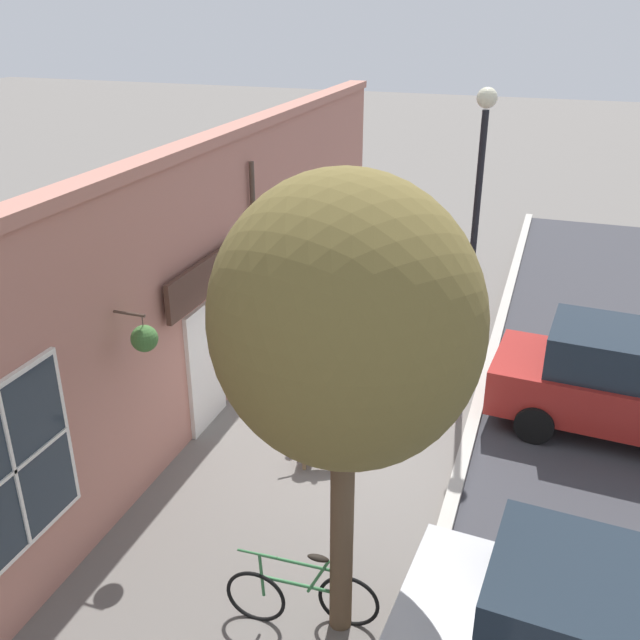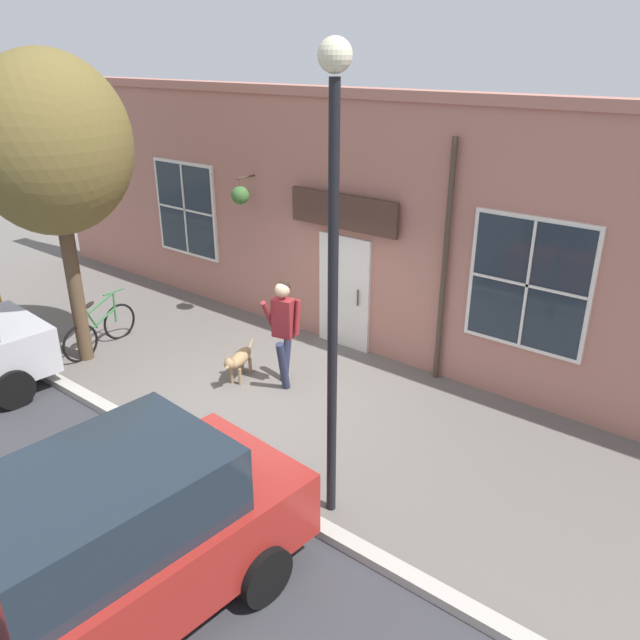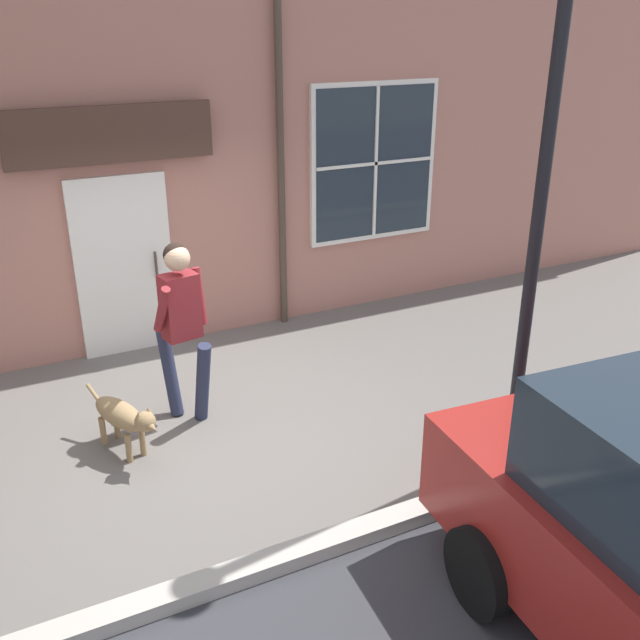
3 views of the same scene
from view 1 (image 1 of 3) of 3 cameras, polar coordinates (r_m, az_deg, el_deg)
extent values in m
plane|color=#66605B|center=(11.55, 1.37, -9.52)|extent=(90.00, 90.00, 0.00)
cube|color=#B2ADA3|center=(11.19, 11.36, -10.94)|extent=(0.20, 28.00, 0.12)
cube|color=#B27566|center=(11.35, -9.90, 2.01)|extent=(0.30, 18.00, 4.37)
cube|color=#B27566|center=(10.71, -10.78, 13.29)|extent=(0.42, 18.00, 0.16)
cube|color=white|center=(11.61, -9.20, -3.63)|extent=(0.10, 1.10, 2.10)
cube|color=#232D38|center=(11.62, -9.05, -3.87)|extent=(0.03, 0.90, 1.90)
cylinder|color=#47382D|center=(11.84, -8.03, -2.95)|extent=(0.03, 0.03, 0.30)
cube|color=#4C3328|center=(10.94, -9.25, 3.24)|extent=(0.08, 2.20, 0.60)
cylinder|color=#47382D|center=(12.81, -5.18, 3.86)|extent=(0.09, 0.09, 3.94)
cylinder|color=#47382D|center=(9.05, -15.03, 0.49)|extent=(0.44, 0.04, 0.04)
cylinder|color=#47382D|center=(9.03, -13.95, -0.70)|extent=(0.01, 0.01, 0.34)
cone|color=#2D2823|center=(9.12, -13.81, -1.95)|extent=(0.32, 0.32, 0.18)
sphere|color=#3D6B33|center=(9.08, -13.87, -1.44)|extent=(0.34, 0.34, 0.34)
cube|color=white|center=(8.24, -23.51, -10.98)|extent=(0.08, 1.82, 2.02)
cube|color=#232D38|center=(8.22, -23.35, -11.03)|extent=(0.03, 1.70, 1.90)
cube|color=white|center=(8.21, -23.25, -11.07)|extent=(0.04, 0.04, 1.90)
cube|color=white|center=(8.21, -23.25, -11.07)|extent=(0.04, 1.70, 0.04)
cube|color=white|center=(14.00, -3.20, 5.64)|extent=(0.08, 1.82, 2.02)
cube|color=#232D38|center=(13.98, -3.09, 5.63)|extent=(0.03, 1.70, 1.90)
cube|color=white|center=(13.98, -3.01, 5.62)|extent=(0.04, 0.04, 1.90)
cube|color=white|center=(13.98, -3.01, 5.62)|extent=(0.04, 1.70, 0.04)
cylinder|color=#282D47|center=(11.41, 0.60, -7.37)|extent=(0.33, 0.19, 0.88)
cylinder|color=#282D47|center=(11.32, -1.42, -7.64)|extent=(0.33, 0.19, 0.88)
cube|color=maroon|center=(10.98, -0.42, -4.16)|extent=(0.28, 0.38, 0.64)
sphere|color=tan|center=(10.76, -0.32, -1.92)|extent=(0.24, 0.24, 0.24)
sphere|color=black|center=(10.75, -0.48, -1.79)|extent=(0.23, 0.23, 0.23)
cylinder|color=maroon|center=(11.17, -0.45, -3.41)|extent=(0.17, 0.11, 0.57)
cylinder|color=maroon|center=(10.74, -0.08, -4.50)|extent=(0.34, 0.14, 0.52)
ellipsoid|color=#997A51|center=(10.74, -0.14, -9.95)|extent=(0.74, 0.48, 0.22)
cylinder|color=#997A51|center=(10.94, 0.97, -10.75)|extent=(0.06, 0.06, 0.28)
cylinder|color=#997A51|center=(10.82, 1.01, -11.20)|extent=(0.06, 0.06, 0.28)
cylinder|color=#997A51|center=(10.93, -1.28, -10.79)|extent=(0.06, 0.06, 0.28)
cylinder|color=#997A51|center=(10.81, -1.27, -11.24)|extent=(0.06, 0.06, 0.28)
sphere|color=#997A51|center=(10.71, 2.09, -9.52)|extent=(0.18, 0.18, 0.18)
cone|color=#997A51|center=(10.73, 2.68, -9.60)|extent=(0.13, 0.12, 0.09)
cone|color=#997A51|center=(10.70, 2.02, -8.99)|extent=(0.06, 0.06, 0.07)
cone|color=#997A51|center=(10.62, 2.06, -9.29)|extent=(0.06, 0.06, 0.07)
cylinder|color=#997A51|center=(10.71, -2.49, -9.76)|extent=(0.21, 0.11, 0.14)
cylinder|color=brown|center=(7.77, 1.76, -15.97)|extent=(0.25, 0.25, 2.82)
ellipsoid|color=brown|center=(6.51, 2.02, -0.24)|extent=(2.58, 2.33, 2.84)
sphere|color=brown|center=(6.79, 1.31, -3.40)|extent=(1.52, 1.52, 1.52)
torus|color=black|center=(8.58, -5.17, -21.18)|extent=(0.71, 0.07, 0.70)
torus|color=black|center=(8.51, 2.30, -21.55)|extent=(0.71, 0.07, 0.70)
cylinder|color=#33723F|center=(8.38, -1.47, -20.45)|extent=(0.95, 0.30, 0.26)
cylinder|color=#33723F|center=(8.27, -0.14, -19.83)|extent=(0.26, 0.10, 0.46)
cylinder|color=#33723F|center=(8.16, -1.86, -18.84)|extent=(0.80, 0.25, 0.22)
cylinder|color=#33723F|center=(8.34, -4.69, -19.68)|extent=(0.07, 0.05, 0.58)
cylinder|color=#33723F|center=(8.14, -5.03, -18.14)|extent=(0.46, 0.05, 0.03)
ellipsoid|color=black|center=(8.10, -0.15, -18.51)|extent=(0.27, 0.16, 0.11)
cube|color=#1E2833|center=(7.41, 22.50, -20.74)|extent=(2.35, 1.71, 0.68)
cylinder|color=black|center=(8.80, 13.85, -20.69)|extent=(0.63, 0.23, 0.62)
cube|color=maroon|center=(12.40, 23.63, -5.50)|extent=(4.42, 2.08, 0.76)
cube|color=#1E2833|center=(12.07, 23.19, -2.36)|extent=(2.35, 1.71, 0.68)
cylinder|color=black|center=(13.35, 17.80, -4.22)|extent=(0.63, 0.23, 0.62)
cylinder|color=black|center=(11.82, 16.76, -8.03)|extent=(0.63, 0.23, 0.62)
cylinder|color=black|center=(12.29, 12.07, 4.80)|extent=(0.11, 0.11, 4.86)
sphere|color=beige|center=(11.70, 13.22, 16.92)|extent=(0.32, 0.32, 0.32)
camera|label=2|loc=(15.64, 33.30, 15.62)|focal=35.00mm
camera|label=3|loc=(8.49, 37.73, 0.45)|focal=40.00mm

